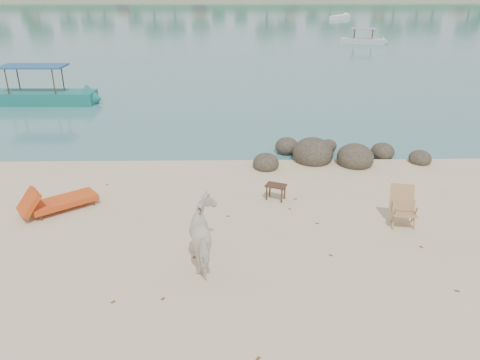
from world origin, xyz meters
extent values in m
plane|color=#36656C|center=(0.00, 90.00, 0.00)|extent=(400.00, 400.00, 0.00)
ellipsoid|color=#312B20|center=(0.90, 5.30, 0.16)|extent=(0.89, 0.97, 0.66)
ellipsoid|color=#312B20|center=(2.60, 6.00, 0.25)|extent=(1.42, 1.57, 1.07)
ellipsoid|color=#312B20|center=(4.00, 5.60, 0.22)|extent=(1.26, 1.39, 0.94)
ellipsoid|color=#312B20|center=(5.20, 6.40, 0.15)|extent=(0.83, 0.91, 0.62)
ellipsoid|color=#312B20|center=(6.30, 5.70, 0.13)|extent=(0.76, 0.84, 0.57)
ellipsoid|color=#312B20|center=(1.80, 7.00, 0.15)|extent=(0.87, 0.96, 0.65)
ellipsoid|color=#312B20|center=(3.40, 7.20, 0.11)|extent=(0.60, 0.66, 0.45)
imported|color=white|center=(-0.81, -0.39, 0.70)|extent=(1.09, 1.78, 1.40)
plane|color=brown|center=(2.04, -0.19, 0.01)|extent=(0.14, 0.14, 0.00)
plane|color=brown|center=(-1.64, -1.73, 0.01)|extent=(0.13, 0.13, 0.00)
plane|color=brown|center=(-0.35, 1.78, 0.01)|extent=(0.13, 0.13, 0.00)
plane|color=brown|center=(-4.13, 3.94, 0.01)|extent=(0.12, 0.12, 0.00)
plane|color=brown|center=(1.99, 1.33, 0.01)|extent=(0.10, 0.10, 0.00)
plane|color=brown|center=(-2.62, -1.81, 0.01)|extent=(0.14, 0.14, 0.00)
plane|color=brown|center=(1.59, 2.80, 0.01)|extent=(0.13, 0.13, 0.00)
plane|color=brown|center=(4.27, 0.13, 0.01)|extent=(0.14, 0.14, 0.00)
plane|color=brown|center=(1.36, 2.18, 0.01)|extent=(0.14, 0.14, 0.00)
plane|color=brown|center=(-1.12, -0.23, 0.01)|extent=(0.11, 0.11, 0.00)
plane|color=brown|center=(4.37, -1.58, 0.01)|extent=(0.13, 0.13, 0.00)
plane|color=brown|center=(0.18, -3.37, 0.01)|extent=(0.14, 0.14, 0.00)
camera|label=1|loc=(-0.23, -9.40, 5.94)|focal=35.00mm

